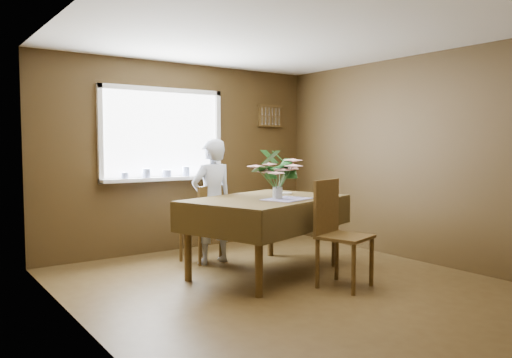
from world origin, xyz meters
TOP-DOWN VIEW (x-y plane):
  - floor at (0.00, 0.00)m, footprint 4.50×4.50m
  - ceiling at (0.00, 0.00)m, footprint 4.50×4.50m
  - wall_back at (0.00, 2.25)m, footprint 4.00×0.00m
  - wall_left at (-2.00, 0.00)m, footprint 0.00×4.50m
  - wall_right at (2.00, 0.00)m, footprint 0.00×4.50m
  - window_assembly at (-0.29, 2.20)m, footprint 1.72×0.20m
  - spoon_rack at (1.45, 2.22)m, footprint 0.44×0.05m
  - dining_table at (0.13, 0.55)m, footprint 2.00×1.64m
  - chair_far at (-0.15, 1.39)m, footprint 0.48×0.48m
  - chair_near at (0.43, -0.25)m, footprint 0.57×0.57m
  - seated_woman at (-0.10, 1.31)m, footprint 0.56×0.38m
  - flower_bouquet at (0.15, 0.37)m, footprint 0.54×0.54m
  - side_plate at (0.56, 0.79)m, footprint 0.28×0.28m
  - table_knife at (0.39, 0.35)m, footprint 0.09×0.20m

SIDE VIEW (x-z plane):
  - floor at x=0.00m, z-range 0.00..0.00m
  - chair_far at x=-0.15m, z-range 0.04..0.97m
  - chair_near at x=0.43m, z-range 0.04..1.11m
  - dining_table at x=0.13m, z-range 0.31..1.16m
  - seated_woman at x=-0.10m, z-range 0.00..1.49m
  - side_plate at x=0.56m, z-range 0.84..0.85m
  - table_knife at x=0.39m, z-range 0.85..0.85m
  - flower_bouquet at x=0.15m, z-range 0.91..1.37m
  - wall_back at x=0.00m, z-range -0.75..3.25m
  - wall_left at x=-2.00m, z-range -1.00..3.50m
  - wall_right at x=2.00m, z-range -1.00..3.50m
  - window_assembly at x=-0.29m, z-range 0.74..1.96m
  - spoon_rack at x=1.45m, z-range 1.69..2.02m
  - ceiling at x=0.00m, z-range 2.50..2.50m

